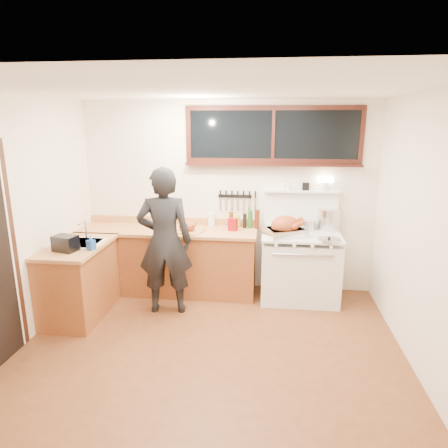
# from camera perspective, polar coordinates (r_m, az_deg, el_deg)

# --- Properties ---
(ground_plane) EXTENTS (4.00, 3.50, 0.02)m
(ground_plane) POSITION_cam_1_polar(r_m,az_deg,el_deg) (4.38, -2.01, -17.71)
(ground_plane) COLOR #5D3018
(room_shell) EXTENTS (4.10, 3.60, 2.65)m
(room_shell) POSITION_cam_1_polar(r_m,az_deg,el_deg) (3.77, -2.23, 4.16)
(room_shell) COLOR #F0E3D0
(room_shell) RESTS_ON ground
(counter_back) EXTENTS (2.44, 0.64, 1.00)m
(counter_back) POSITION_cam_1_polar(r_m,az_deg,el_deg) (5.62, -7.98, -5.10)
(counter_back) COLOR brown
(counter_back) RESTS_ON ground
(counter_left) EXTENTS (0.64, 1.09, 0.90)m
(counter_left) POSITION_cam_1_polar(r_m,az_deg,el_deg) (5.20, -20.01, -7.53)
(counter_left) COLOR brown
(counter_left) RESTS_ON ground
(sink_unit) EXTENTS (0.50, 0.45, 0.37)m
(sink_unit) POSITION_cam_1_polar(r_m,az_deg,el_deg) (5.13, -19.82, -3.14)
(sink_unit) COLOR white
(sink_unit) RESTS_ON counter_left
(vintage_stove) EXTENTS (1.02, 0.74, 1.61)m
(vintage_stove) POSITION_cam_1_polar(r_m,az_deg,el_deg) (5.42, 10.78, -5.78)
(vintage_stove) COLOR white
(vintage_stove) RESTS_ON ground
(back_window) EXTENTS (2.32, 0.13, 0.77)m
(back_window) POSITION_cam_1_polar(r_m,az_deg,el_deg) (5.39, 7.02, 11.63)
(back_window) COLOR black
(back_window) RESTS_ON room_shell
(knife_strip) EXTENTS (0.52, 0.03, 0.28)m
(knife_strip) POSITION_cam_1_polar(r_m,az_deg,el_deg) (5.51, 1.77, 3.87)
(knife_strip) COLOR black
(knife_strip) RESTS_ON room_shell
(man) EXTENTS (0.72, 0.52, 1.82)m
(man) POSITION_cam_1_polar(r_m,az_deg,el_deg) (4.90, -8.46, -2.47)
(man) COLOR black
(man) RESTS_ON ground
(soap_bottle) EXTENTS (0.10, 0.10, 0.17)m
(soap_bottle) POSITION_cam_1_polar(r_m,az_deg,el_deg) (4.78, -18.49, -2.54)
(soap_bottle) COLOR #2353AF
(soap_bottle) RESTS_ON counter_left
(toaster) EXTENTS (0.29, 0.24, 0.18)m
(toaster) POSITION_cam_1_polar(r_m,az_deg,el_deg) (4.84, -21.71, -2.58)
(toaster) COLOR black
(toaster) RESTS_ON counter_left
(cutting_board) EXTENTS (0.48, 0.41, 0.14)m
(cutting_board) POSITION_cam_1_polar(r_m,az_deg,el_deg) (5.30, -5.28, -0.56)
(cutting_board) COLOR tan
(cutting_board) RESTS_ON counter_back
(roast_turkey) EXTENTS (0.59, 0.53, 0.26)m
(roast_turkey) POSITION_cam_1_polar(r_m,az_deg,el_deg) (5.15, 8.79, -0.54)
(roast_turkey) COLOR silver
(roast_turkey) RESTS_ON vintage_stove
(stockpot) EXTENTS (0.40, 0.40, 0.29)m
(stockpot) POSITION_cam_1_polar(r_m,az_deg,el_deg) (5.56, 14.80, 0.69)
(stockpot) COLOR silver
(stockpot) RESTS_ON vintage_stove
(saucepan) EXTENTS (0.23, 0.31, 0.13)m
(saucepan) POSITION_cam_1_polar(r_m,az_deg,el_deg) (5.49, 12.01, -0.15)
(saucepan) COLOR silver
(saucepan) RESTS_ON vintage_stove
(pot_lid) EXTENTS (0.36, 0.36, 0.04)m
(pot_lid) POSITION_cam_1_polar(r_m,az_deg,el_deg) (5.07, 14.79, -2.18)
(pot_lid) COLOR silver
(pot_lid) RESTS_ON vintage_stove
(coffee_tin) EXTENTS (0.13, 0.11, 0.17)m
(coffee_tin) POSITION_cam_1_polar(r_m,az_deg,el_deg) (5.34, 1.26, -0.06)
(coffee_tin) COLOR maroon
(coffee_tin) RESTS_ON counter_back
(pitcher) EXTENTS (0.13, 0.13, 0.19)m
(pitcher) POSITION_cam_1_polar(r_m,az_deg,el_deg) (5.54, -1.80, 0.63)
(pitcher) COLOR white
(pitcher) RESTS_ON counter_back
(bottle_cluster) EXTENTS (0.42, 0.07, 0.26)m
(bottle_cluster) POSITION_cam_1_polar(r_m,az_deg,el_deg) (5.46, 3.18, 0.61)
(bottle_cluster) COLOR black
(bottle_cluster) RESTS_ON counter_back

